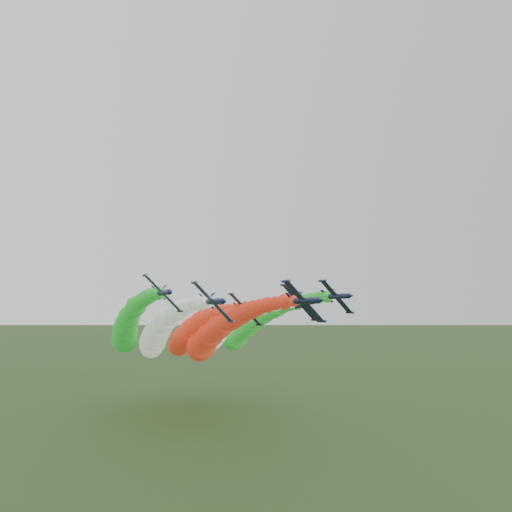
# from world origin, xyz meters

# --- Properties ---
(ground) EXTENTS (3000.00, 3000.00, 0.00)m
(ground) POSITION_xyz_m (0.00, 0.00, 0.00)
(ground) COLOR #3A5E29
(ground) RESTS_ON ground
(jet_lead) EXTENTS (16.71, 92.34, 23.13)m
(jet_lead) POSITION_xyz_m (0.09, 51.43, 25.92)
(jet_lead) COLOR #111534
(jet_lead) RESTS_ON ground
(jet_inner_left) EXTENTS (15.86, 91.49, 22.27)m
(jet_inner_left) POSITION_xyz_m (-14.40, 59.96, 26.30)
(jet_inner_left) COLOR #111534
(jet_inner_left) RESTS_ON ground
(jet_inner_right) EXTENTS (16.33, 91.96, 22.75)m
(jet_inner_right) POSITION_xyz_m (5.99, 61.99, 26.16)
(jet_inner_right) COLOR #111534
(jet_inner_right) RESTS_ON ground
(jet_outer_left) EXTENTS (16.59, 92.22, 23.00)m
(jet_outer_left) POSITION_xyz_m (-20.86, 73.60, 27.79)
(jet_outer_left) COLOR #111534
(jet_outer_left) RESTS_ON ground
(jet_outer_right) EXTENTS (16.49, 92.11, 22.90)m
(jet_outer_right) POSITION_xyz_m (19.49, 68.83, 27.38)
(jet_outer_right) COLOR #111534
(jet_outer_right) RESTS_ON ground
(jet_trail) EXTENTS (16.07, 91.70, 22.49)m
(jet_trail) POSITION_xyz_m (1.20, 78.64, 25.03)
(jet_trail) COLOR #111534
(jet_trail) RESTS_ON ground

